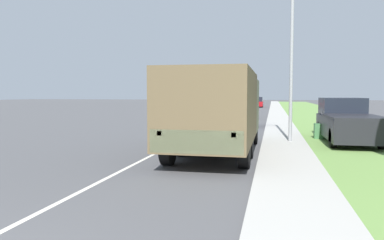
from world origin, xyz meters
name	(u,v)px	position (x,y,z in m)	size (l,w,h in m)	color
ground_plane	(236,112)	(0.00, 40.00, 0.00)	(180.00, 180.00, 0.00)	#4C4C4F
lane_centre_stripe	(236,112)	(0.00, 40.00, 0.00)	(0.12, 120.00, 0.00)	silver
sidewalk_right	(277,112)	(4.50, 40.00, 0.06)	(1.80, 120.00, 0.12)	#ADAAA3
grass_strip_right	(319,113)	(8.90, 40.00, 0.01)	(7.00, 120.00, 0.02)	#6B9347
military_truck	(218,108)	(2.14, 10.75, 1.61)	(2.54, 7.88, 2.82)	#606647
car_nearest_ahead	(242,115)	(2.07, 22.06, 0.73)	(1.79, 4.08, 1.63)	navy
car_second_ahead	(242,110)	(1.45, 29.98, 0.69)	(1.77, 4.64, 1.52)	silver
car_third_ahead	(228,105)	(-1.64, 45.57, 0.64)	(1.87, 3.94, 1.42)	black
car_fourth_ahead	(257,103)	(1.62, 57.57, 0.72)	(1.78, 4.56, 1.61)	maroon
pickup_truck	(347,121)	(7.19, 15.15, 0.90)	(2.00, 5.67, 1.89)	black
lamp_post	(287,33)	(4.55, 13.89, 4.59)	(1.69, 0.24, 7.58)	gray
utility_box	(320,131)	(6.20, 15.95, 0.37)	(0.55, 0.45, 0.70)	#3D7042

